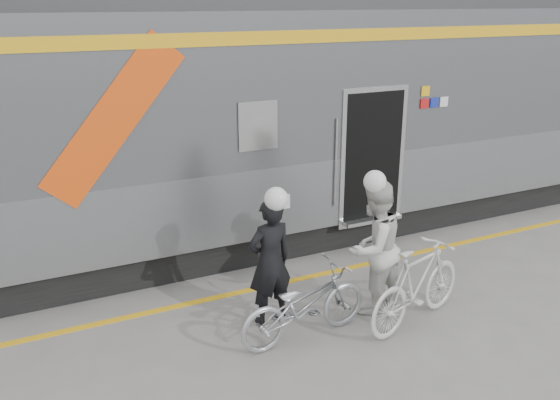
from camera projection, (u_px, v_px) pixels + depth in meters
ground at (372, 356)px, 6.90m from camera, size 90.00×90.00×0.00m
train at (210, 122)px, 9.63m from camera, size 24.00×3.17×4.10m
safety_strip at (289, 281)px, 8.73m from camera, size 24.00×0.12×0.01m
man at (270, 262)px, 7.40m from camera, size 0.64×0.45×1.67m
bicycle_left at (304, 304)px, 7.14m from camera, size 1.80×0.77×0.92m
woman at (374, 248)px, 7.68m from camera, size 1.02×0.89×1.78m
bicycle_right at (417, 285)px, 7.45m from camera, size 1.87×0.99×1.08m
helmet_man at (269, 187)px, 7.09m from camera, size 0.29×0.29×0.29m
helmet_woman at (378, 171)px, 7.34m from camera, size 0.28×0.28×0.28m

